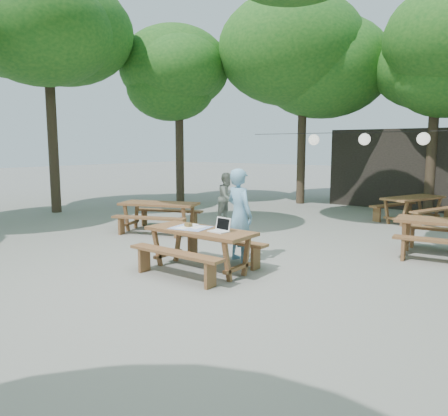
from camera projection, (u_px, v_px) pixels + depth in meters
ground at (258, 265)px, 8.15m from camera, size 80.00×80.00×0.00m
pavilion at (425, 168)px, 15.95m from camera, size 6.00×3.00×2.80m
main_picnic_table at (200, 249)px, 7.75m from camera, size 2.00×1.58×0.75m
picnic_table_nw at (159, 216)px, 11.37m from camera, size 2.34×2.16×0.75m
picnic_table_far_e at (413, 209)px, 12.64m from camera, size 2.13×2.32×0.75m
woman at (239, 215)px, 8.36m from camera, size 0.75×0.60×1.79m
second_person at (227, 197)px, 12.76m from camera, size 0.55×0.70×1.44m
laptop at (221, 228)px, 7.49m from camera, size 0.36×0.30×0.24m
tabletop_clutter at (190, 227)px, 7.85m from camera, size 0.73×0.65×0.08m
paper_lanterns at (365, 139)px, 12.66m from camera, size 9.00×0.34×0.38m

